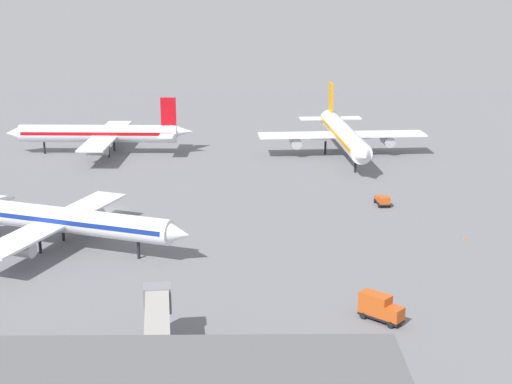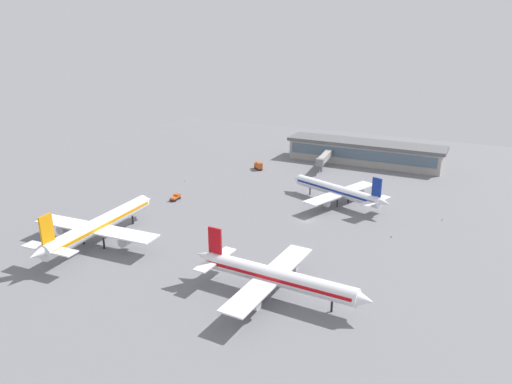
# 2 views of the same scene
# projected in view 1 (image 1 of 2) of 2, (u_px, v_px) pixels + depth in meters

# --- Properties ---
(ground) EXTENTS (288.00, 288.00, 0.00)m
(ground) POSITION_uv_depth(u_px,v_px,m) (111.00, 210.00, 138.86)
(ground) COLOR slate
(airplane_at_gate) EXTENTS (40.31, 33.22, 12.76)m
(airplane_at_gate) POSITION_uv_depth(u_px,v_px,m) (63.00, 220.00, 118.27)
(airplane_at_gate) COLOR white
(airplane_at_gate) RESTS_ON ground
(airplane_taxiing) EXTENTS (44.06, 35.28, 13.41)m
(airplane_taxiing) POSITION_uv_depth(u_px,v_px,m) (100.00, 134.00, 181.39)
(airplane_taxiing) COLOR white
(airplane_taxiing) RESTS_ON ground
(airplane_distant) EXTENTS (39.11, 48.70, 14.81)m
(airplane_distant) POSITION_uv_depth(u_px,v_px,m) (343.00, 134.00, 178.41)
(airplane_distant) COLOR white
(airplane_distant) RESTS_ON ground
(catering_truck) EXTENTS (5.41, 5.18, 3.30)m
(catering_truck) POSITION_uv_depth(u_px,v_px,m) (380.00, 308.00, 94.18)
(catering_truck) COLOR black
(catering_truck) RESTS_ON ground
(pushback_tractor) EXTENTS (2.55, 4.56, 1.90)m
(pushback_tractor) POSITION_uv_depth(u_px,v_px,m) (383.00, 200.00, 141.59)
(pushback_tractor) COLOR black
(pushback_tractor) RESTS_ON ground
(jet_bridge) EXTENTS (5.14, 21.10, 6.74)m
(jet_bridge) POSITION_uv_depth(u_px,v_px,m) (157.00, 333.00, 79.83)
(jet_bridge) COLOR #9E9993
(jet_bridge) RESTS_ON ground
(safety_cone_near_gate) EXTENTS (0.44, 0.44, 0.60)m
(safety_cone_near_gate) POSITION_uv_depth(u_px,v_px,m) (465.00, 239.00, 123.10)
(safety_cone_near_gate) COLOR #EA590C
(safety_cone_near_gate) RESTS_ON ground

